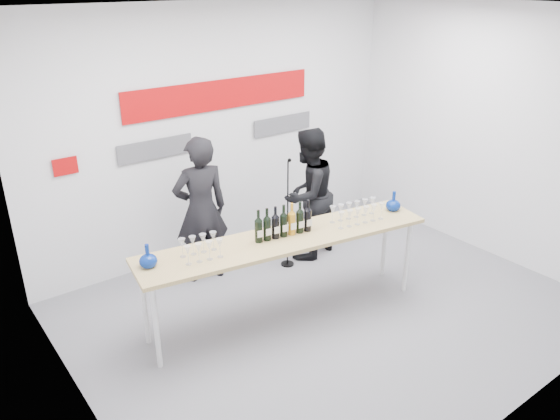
{
  "coord_description": "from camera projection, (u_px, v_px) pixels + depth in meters",
  "views": [
    {
      "loc": [
        -3.34,
        -3.57,
        3.26
      ],
      "look_at": [
        -0.41,
        0.3,
        1.15
      ],
      "focal_mm": 35.0,
      "sensor_mm": 36.0,
      "label": 1
    }
  ],
  "objects": [
    {
      "name": "ground",
      "position": [
        328.0,
        309.0,
        5.76
      ],
      "size": [
        5.0,
        5.0,
        0.0
      ],
      "primitive_type": "plane",
      "color": "slate",
      "rests_on": "ground"
    },
    {
      "name": "back_wall",
      "position": [
        222.0,
        131.0,
        6.63
      ],
      "size": [
        5.0,
        0.04,
        3.0
      ],
      "primitive_type": "cube",
      "color": "silver",
      "rests_on": "ground"
    },
    {
      "name": "signage",
      "position": [
        219.0,
        107.0,
        6.45
      ],
      "size": [
        3.38,
        0.02,
        0.79
      ],
      "color": "#AC0709",
      "rests_on": "back_wall"
    },
    {
      "name": "tasting_table",
      "position": [
        286.0,
        243.0,
        5.35
      ],
      "size": [
        3.04,
        1.09,
        0.9
      ],
      "rotation": [
        0.0,
        0.0,
        -0.17
      ],
      "color": "tan",
      "rests_on": "ground"
    },
    {
      "name": "wine_bottles",
      "position": [
        284.0,
        221.0,
        5.28
      ],
      "size": [
        0.62,
        0.18,
        0.33
      ],
      "rotation": [
        0.0,
        0.0,
        -0.17
      ],
      "color": "black",
      "rests_on": "tasting_table"
    },
    {
      "name": "decanter_left",
      "position": [
        148.0,
        256.0,
        4.75
      ],
      "size": [
        0.16,
        0.16,
        0.21
      ],
      "primitive_type": null,
      "color": "navy",
      "rests_on": "tasting_table"
    },
    {
      "name": "decanter_right",
      "position": [
        394.0,
        201.0,
        5.89
      ],
      "size": [
        0.16,
        0.16,
        0.21
      ],
      "primitive_type": null,
      "color": "navy",
      "rests_on": "tasting_table"
    },
    {
      "name": "glasses_left",
      "position": [
        201.0,
        248.0,
        4.92
      ],
      "size": [
        0.39,
        0.27,
        0.18
      ],
      "color": "silver",
      "rests_on": "tasting_table"
    },
    {
      "name": "glasses_right",
      "position": [
        357.0,
        213.0,
        5.64
      ],
      "size": [
        0.58,
        0.31,
        0.18
      ],
      "color": "silver",
      "rests_on": "tasting_table"
    },
    {
      "name": "presenter_left",
      "position": [
        201.0,
        210.0,
        6.06
      ],
      "size": [
        0.68,
        0.51,
        1.69
      ],
      "primitive_type": "imported",
      "rotation": [
        0.0,
        0.0,
        2.95
      ],
      "color": "black",
      "rests_on": "ground"
    },
    {
      "name": "presenter_right",
      "position": [
        308.0,
        194.0,
        6.58
      ],
      "size": [
        0.92,
        0.79,
        1.63
      ],
      "primitive_type": "imported",
      "rotation": [
        0.0,
        0.0,
        3.4
      ],
      "color": "black",
      "rests_on": "ground"
    },
    {
      "name": "mic_stand",
      "position": [
        288.0,
        234.0,
        6.48
      ],
      "size": [
        0.16,
        0.16,
        1.36
      ],
      "rotation": [
        0.0,
        0.0,
        0.09
      ],
      "color": "black",
      "rests_on": "ground"
    }
  ]
}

